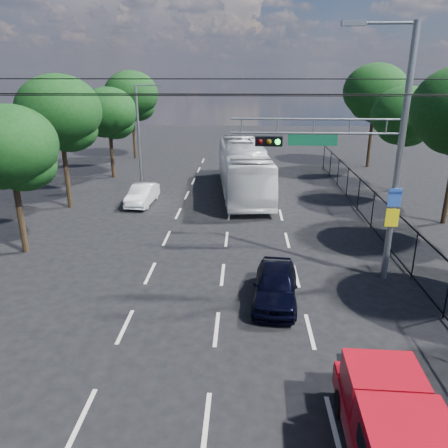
# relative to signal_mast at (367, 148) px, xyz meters

# --- Properties ---
(ground) EXTENTS (120.00, 120.00, 0.00)m
(ground) POSITION_rel_signal_mast_xyz_m (-5.28, -7.99, -5.24)
(ground) COLOR black
(ground) RESTS_ON ground
(lane_markings) EXTENTS (6.12, 38.00, 0.01)m
(lane_markings) POSITION_rel_signal_mast_xyz_m (-5.28, 6.01, -5.24)
(lane_markings) COLOR beige
(lane_markings) RESTS_ON ground
(signal_mast) EXTENTS (6.43, 0.39, 9.50)m
(signal_mast) POSITION_rel_signal_mast_xyz_m (0.00, 0.00, 0.00)
(signal_mast) COLOR slate
(signal_mast) RESTS_ON ground
(streetlight_left) EXTENTS (2.09, 0.22, 7.08)m
(streetlight_left) POSITION_rel_signal_mast_xyz_m (-11.62, 14.01, -1.30)
(streetlight_left) COLOR slate
(streetlight_left) RESTS_ON ground
(utility_wires) EXTENTS (22.00, 5.04, 0.74)m
(utility_wires) POSITION_rel_signal_mast_xyz_m (-5.28, 0.84, 1.99)
(utility_wires) COLOR black
(utility_wires) RESTS_ON ground
(fence_right) EXTENTS (0.06, 34.03, 2.00)m
(fence_right) POSITION_rel_signal_mast_xyz_m (2.32, 4.18, -4.21)
(fence_right) COLOR black
(fence_right) RESTS_ON ground
(tree_right_d) EXTENTS (4.32, 4.32, 7.02)m
(tree_right_d) POSITION_rel_signal_mast_xyz_m (6.13, 14.03, -0.39)
(tree_right_d) COLOR black
(tree_right_d) RESTS_ON ground
(tree_right_e) EXTENTS (5.28, 5.28, 8.58)m
(tree_right_e) POSITION_rel_signal_mast_xyz_m (6.33, 22.03, 0.69)
(tree_right_e) COLOR black
(tree_right_e) RESTS_ON ground
(tree_left_b) EXTENTS (4.08, 4.08, 6.63)m
(tree_left_b) POSITION_rel_signal_mast_xyz_m (-14.47, 2.03, -0.66)
(tree_left_b) COLOR black
(tree_left_b) RESTS_ON ground
(tree_left_c) EXTENTS (4.80, 4.80, 7.80)m
(tree_left_c) POSITION_rel_signal_mast_xyz_m (-15.07, 9.03, 0.15)
(tree_left_c) COLOR black
(tree_left_c) RESTS_ON ground
(tree_left_d) EXTENTS (4.20, 4.20, 6.83)m
(tree_left_d) POSITION_rel_signal_mast_xyz_m (-14.67, 17.03, -0.52)
(tree_left_d) COLOR black
(tree_left_d) RESTS_ON ground
(tree_left_e) EXTENTS (4.92, 4.92, 7.99)m
(tree_left_e) POSITION_rel_signal_mast_xyz_m (-14.87, 25.03, 0.29)
(tree_left_e) COLOR black
(tree_left_e) RESTS_ON ground
(red_pickup) EXTENTS (1.90, 4.81, 1.77)m
(red_pickup) POSITION_rel_signal_mast_xyz_m (-1.34, -9.09, -4.30)
(red_pickup) COLOR black
(red_pickup) RESTS_ON ground
(navy_hatchback) EXTENTS (1.90, 3.97, 1.31)m
(navy_hatchback) POSITION_rel_signal_mast_xyz_m (-3.28, -2.07, -4.59)
(navy_hatchback) COLOR black
(navy_hatchback) RESTS_ON ground
(white_bus) EXTENTS (3.89, 12.08, 3.31)m
(white_bus) POSITION_rel_signal_mast_xyz_m (-4.50, 12.87, -3.59)
(white_bus) COLOR silver
(white_bus) RESTS_ON ground
(white_van) EXTENTS (1.53, 3.79, 1.22)m
(white_van) POSITION_rel_signal_mast_xyz_m (-10.78, 9.84, -4.63)
(white_van) COLOR silver
(white_van) RESTS_ON ground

